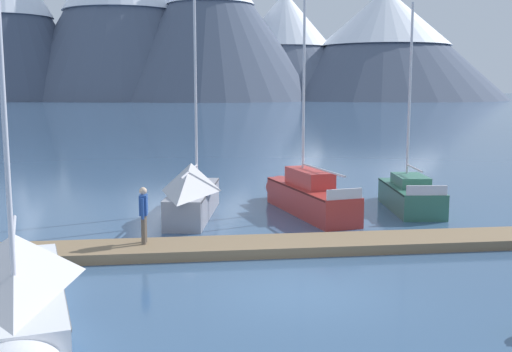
{
  "coord_description": "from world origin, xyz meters",
  "views": [
    {
      "loc": [
        -3.62,
        -13.77,
        4.95
      ],
      "look_at": [
        0.0,
        6.0,
        2.0
      ],
      "focal_mm": 43.33,
      "sensor_mm": 36.0,
      "label": 1
    }
  ],
  "objects_px": {
    "sailboat_second_berth": "(16,286)",
    "person_on_dock": "(144,212)",
    "sailboat_mid_dock_starboard": "(305,194)",
    "sailboat_mid_dock_port": "(194,190)",
    "sailboat_far_berth": "(408,193)"
  },
  "relations": [
    {
      "from": "sailboat_second_berth",
      "to": "person_on_dock",
      "type": "xyz_separation_m",
      "value": [
        2.6,
        5.33,
        0.37
      ]
    },
    {
      "from": "sailboat_second_berth",
      "to": "sailboat_mid_dock_starboard",
      "type": "distance_m",
      "value": 13.69
    },
    {
      "from": "sailboat_second_berth",
      "to": "sailboat_mid_dock_starboard",
      "type": "height_order",
      "value": "sailboat_mid_dock_starboard"
    },
    {
      "from": "sailboat_second_berth",
      "to": "sailboat_mid_dock_port",
      "type": "relative_size",
      "value": 1.09
    },
    {
      "from": "person_on_dock",
      "to": "sailboat_mid_dock_port",
      "type": "bearing_deg",
      "value": 69.41
    },
    {
      "from": "sailboat_mid_dock_port",
      "to": "person_on_dock",
      "type": "height_order",
      "value": "sailboat_mid_dock_port"
    },
    {
      "from": "sailboat_second_berth",
      "to": "sailboat_far_berth",
      "type": "height_order",
      "value": "sailboat_second_berth"
    },
    {
      "from": "sailboat_mid_dock_port",
      "to": "person_on_dock",
      "type": "distance_m",
      "value": 5.35
    },
    {
      "from": "sailboat_mid_dock_port",
      "to": "sailboat_mid_dock_starboard",
      "type": "distance_m",
      "value": 4.43
    },
    {
      "from": "sailboat_mid_dock_starboard",
      "to": "sailboat_far_berth",
      "type": "xyz_separation_m",
      "value": [
        4.28,
        -0.09,
        -0.09
      ]
    },
    {
      "from": "sailboat_far_berth",
      "to": "person_on_dock",
      "type": "height_order",
      "value": "sailboat_far_berth"
    },
    {
      "from": "sailboat_mid_dock_port",
      "to": "sailboat_mid_dock_starboard",
      "type": "xyz_separation_m",
      "value": [
        4.42,
        0.07,
        -0.32
      ]
    },
    {
      "from": "sailboat_mid_dock_port",
      "to": "sailboat_second_berth",
      "type": "bearing_deg",
      "value": -113.46
    },
    {
      "from": "sailboat_far_berth",
      "to": "person_on_dock",
      "type": "relative_size",
      "value": 4.85
    },
    {
      "from": "sailboat_far_berth",
      "to": "sailboat_second_berth",
      "type": "bearing_deg",
      "value": -141.98
    }
  ]
}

